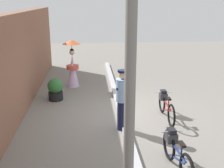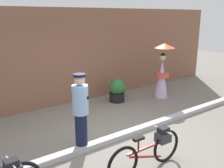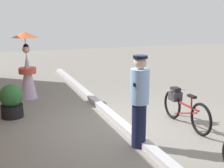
# 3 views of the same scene
# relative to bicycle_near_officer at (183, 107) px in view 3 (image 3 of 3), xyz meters

# --- Properties ---
(ground_plane) EXTENTS (30.00, 30.00, 0.00)m
(ground_plane) POSITION_rel_bicycle_near_officer_xyz_m (0.25, 1.30, -0.40)
(ground_plane) COLOR gray
(sidewalk_curb) EXTENTS (14.00, 0.20, 0.12)m
(sidewalk_curb) POSITION_rel_bicycle_near_officer_xyz_m (0.25, 1.30, -0.34)
(sidewalk_curb) COLOR #B2B2B7
(sidewalk_curb) RESTS_ON ground_plane
(bicycle_near_officer) EXTENTS (1.74, 0.48, 0.76)m
(bicycle_near_officer) POSITION_rel_bicycle_near_officer_xyz_m (0.00, 0.00, 0.00)
(bicycle_near_officer) COLOR black
(bicycle_near_officer) RESTS_ON ground_plane
(person_officer) EXTENTS (0.34, 0.34, 1.68)m
(person_officer) POSITION_rel_bicycle_near_officer_xyz_m (-0.67, 1.40, 0.49)
(person_officer) COLOR #141938
(person_officer) RESTS_ON ground_plane
(person_with_parasol) EXTENTS (0.73, 0.73, 1.90)m
(person_with_parasol) POSITION_rel_bicycle_near_officer_xyz_m (3.42, 2.93, 0.52)
(person_with_parasol) COLOR silver
(person_with_parasol) RESTS_ON ground_plane
(potted_plant_by_door) EXTENTS (0.55, 0.54, 0.78)m
(potted_plant_by_door) POSITION_rel_bicycle_near_officer_xyz_m (1.87, 3.46, -0.01)
(potted_plant_by_door) COLOR black
(potted_plant_by_door) RESTS_ON ground_plane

